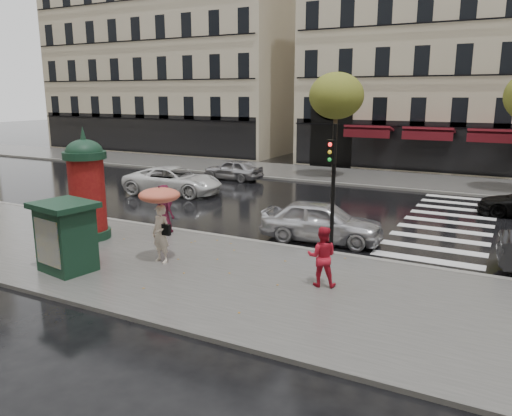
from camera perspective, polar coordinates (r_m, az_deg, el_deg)
The scene contains 18 objects.
ground at distance 15.81m, azimuth -5.78°, elevation -6.83°, with size 160.00×160.00×0.00m, color black.
near_sidewalk at distance 15.40m, azimuth -6.81°, elevation -7.16°, with size 90.00×7.00×0.12m, color #474744.
far_sidewalk at distance 32.88m, azimuth 12.71°, elevation 3.40°, with size 90.00×6.00×0.12m, color #474744.
near_kerb at distance 18.23m, azimuth -0.60°, elevation -3.82°, with size 90.00×0.25×0.14m, color slate.
far_kerb at distance 30.02m, azimuth 11.21°, elevation 2.61°, with size 90.00×0.25×0.14m, color slate.
zebra_crossing at distance 22.73m, azimuth 21.11°, elevation -1.49°, with size 3.60×11.75×0.01m, color silver.
bldg_far_corner at distance 42.86m, azimuth 25.92°, elevation 19.74°, with size 26.00×14.00×22.90m.
bldg_far_left at distance 52.42m, azimuth -8.35°, elevation 19.37°, with size 24.00×14.00×22.90m.
tree_far_left at distance 32.07m, azimuth 9.17°, elevation 12.50°, with size 3.40×3.40×6.64m.
woman_umbrella at distance 15.75m, azimuth -10.91°, elevation -0.46°, with size 1.28×1.28×2.46m.
woman_red at distance 13.88m, azimuth 7.55°, elevation -5.50°, with size 0.82×0.64×1.69m, color red.
man_burgundy at distance 19.33m, azimuth -10.47°, elevation -0.08°, with size 0.91×0.59×1.85m, color #440D1E.
morris_column at distance 19.06m, azimuth -18.78°, elevation 2.44°, with size 1.52×1.52×4.10m.
traffic_light at distance 16.16m, azimuth 8.72°, elevation 3.49°, with size 0.29×0.41×4.29m.
newsstand at distance 15.90m, azimuth -20.90°, elevation -2.99°, with size 1.96×1.74×2.10m.
car_silver at distance 18.45m, azimuth 7.51°, elevation -1.51°, with size 1.79×4.46×1.52m, color silver.
car_white at distance 27.33m, azimuth -9.43°, elevation 3.11°, with size 2.46×5.34×1.48m, color white.
car_far_silver at distance 31.54m, azimuth -2.63°, elevation 4.41°, with size 1.55×3.85×1.31m, color #A3A2A7.
Camera 1 is at (8.26, -12.38, 5.33)m, focal length 35.00 mm.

